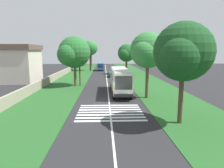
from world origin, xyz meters
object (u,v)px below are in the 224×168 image
object	(u,v)px
roadside_tree_left_2	(91,48)
roadside_tree_right_2	(181,53)
coach_bus	(120,79)
roadside_tree_right_0	(147,51)
roadside_building	(19,63)
trailing_car_0	(113,74)
roadside_tree_left_0	(73,53)
trailing_minibus_0	(101,66)
utility_pole	(80,65)
roadside_tree_left_1	(90,48)
trailing_car_1	(113,72)
roadside_tree_right_1	(126,54)

from	to	relation	value
roadside_tree_left_2	roadside_tree_right_2	size ratio (longest dim) A/B	1.19
coach_bus	roadside_tree_right_2	distance (m)	14.37
roadside_tree_right_0	roadside_building	size ratio (longest dim) A/B	0.98
trailing_car_0	roadside_tree_left_0	distance (m)	16.30
roadside_building	roadside_tree_left_2	bearing A→B (deg)	-14.73
trailing_car_0	roadside_building	distance (m)	21.49
trailing_minibus_0	roadside_tree_left_0	xyz separation A→B (m)	(-30.98, 4.36, 4.50)
coach_bus	roadside_tree_left_2	world-z (taller)	roadside_tree_left_2
utility_pole	roadside_tree_left_2	bearing A→B (deg)	1.29
roadside_tree_left_1	roadside_tree_right_2	xyz separation A→B (m)	(-50.34, -11.16, -1.22)
trailing_car_0	roadside_tree_left_2	distance (m)	40.00
roadside_tree_left_1	roadside_building	distance (m)	27.99
trailing_car_0	roadside_tree_right_0	distance (m)	24.43
coach_bus	roadside_building	size ratio (longest dim) A/B	1.24
roadside_tree_right_2	roadside_building	bearing A→B (deg)	43.21
coach_bus	trailing_car_0	size ratio (longest dim) A/B	2.60
trailing_car_0	roadside_tree_left_2	world-z (taller)	roadside_tree_left_2
trailing_car_1	roadside_tree_left_2	size ratio (longest dim) A/B	0.41
trailing_minibus_0	roadside_building	xyz separation A→B (m)	(-25.09, 16.59, 2.38)
utility_pole	roadside_tree_right_0	bearing A→B (deg)	-135.72
roadside_tree_right_0	roadside_tree_left_2	bearing A→B (deg)	10.37
trailing_car_1	utility_pole	bearing A→B (deg)	160.34
roadside_tree_left_2	roadside_building	world-z (taller)	roadside_tree_left_2
trailing_minibus_0	roadside_tree_right_2	world-z (taller)	roadside_tree_right_2
roadside_tree_right_0	utility_pole	bearing A→B (deg)	44.28
trailing_minibus_0	roadside_tree_left_1	xyz separation A→B (m)	(-0.62, 3.45, 5.82)
coach_bus	roadside_tree_right_0	bearing A→B (deg)	-135.44
roadside_tree_right_2	roadside_building	size ratio (longest dim) A/B	0.97
roadside_tree_left_2	trailing_car_0	bearing A→B (deg)	-168.56
roadside_tree_left_1	roadside_tree_left_2	size ratio (longest dim) A/B	0.95
trailing_car_1	roadside_tree_right_2	xyz separation A→B (m)	(-39.87, -4.05, 5.48)
trailing_minibus_0	roadside_tree_left_0	size ratio (longest dim) A/B	0.66
trailing_car_0	trailing_minibus_0	world-z (taller)	trailing_minibus_0
roadside_tree_right_2	coach_bus	bearing A→B (deg)	17.47
trailing_minibus_0	roadside_building	size ratio (longest dim) A/B	0.66
trailing_car_0	roadside_tree_left_0	world-z (taller)	roadside_tree_left_0
roadside_tree_left_1	utility_pole	distance (m)	30.26
coach_bus	trailing_car_1	world-z (taller)	coach_bus
roadside_tree_left_0	coach_bus	bearing A→B (deg)	-130.67
roadside_tree_right_1	roadside_tree_right_2	world-z (taller)	roadside_tree_right_2
trailing_car_0	roadside_tree_left_0	xyz separation A→B (m)	(-13.34, 7.67, 5.38)
trailing_car_0	roadside_tree_left_1	size ratio (longest dim) A/B	0.43
roadside_tree_left_1	roadside_building	size ratio (longest dim) A/B	1.10
coach_bus	roadside_tree_right_1	bearing A→B (deg)	-8.10
utility_pole	trailing_minibus_0	bearing A→B (deg)	-6.21
roadside_tree_left_0	roadside_tree_right_1	world-z (taller)	roadside_tree_left_0
trailing_car_0	utility_pole	distance (m)	14.99
roadside_tree_right_0	trailing_car_1	bearing A→B (deg)	6.06
trailing_car_1	trailing_minibus_0	distance (m)	11.71
roadside_tree_left_2	trailing_minibus_0	bearing A→B (deg)	-167.86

